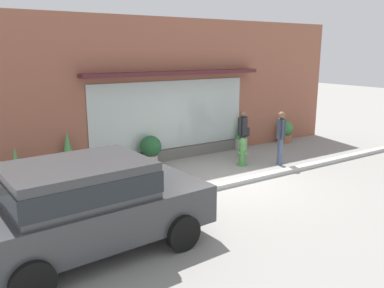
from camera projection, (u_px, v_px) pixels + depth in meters
ground_plane at (231, 183)px, 10.87m from camera, size 60.00×60.00×0.00m
curb_strip at (236, 183)px, 10.70m from camera, size 14.00×0.24×0.12m
storefront at (171, 91)px, 12.96m from camera, size 14.00×0.81×4.54m
fire_hydrant at (242, 152)px, 12.41m from camera, size 0.40×0.37×0.88m
pedestrian_with_handbag at (243, 131)px, 13.11m from camera, size 0.63×0.35×1.63m
pedestrian_passerby at (281, 134)px, 12.35m from camera, size 0.31×0.42×1.70m
parked_car_dark_gray at (86, 202)px, 6.90m from camera, size 4.33×2.26×1.69m
potted_plant_low_front at (68, 156)px, 11.15m from camera, size 0.43×0.43×1.35m
potted_plant_doorstep at (17, 170)px, 10.18m from camera, size 0.28×0.28×1.16m
potted_plant_window_right at (285, 131)px, 15.58m from camera, size 0.58×0.58×0.84m
potted_plant_near_hydrant at (100, 164)px, 11.62m from camera, size 0.37×0.37×0.54m
potted_plant_window_center at (241, 132)px, 14.50m from camera, size 0.47×0.47×1.34m
potted_plant_by_entrance at (151, 149)px, 12.37m from camera, size 0.67×0.67×0.96m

